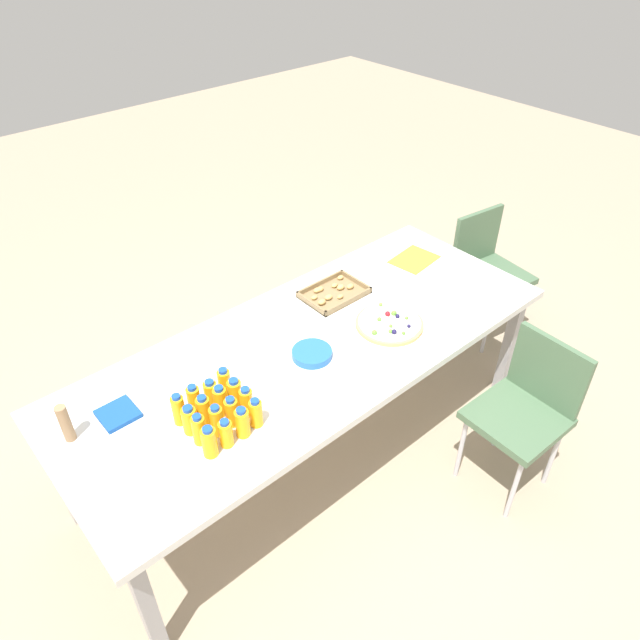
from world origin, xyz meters
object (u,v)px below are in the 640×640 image
at_px(juice_bottle_13, 194,400).
at_px(juice_bottle_0, 209,442).
at_px(juice_bottle_6, 232,412).
at_px(cardboard_tube, 65,423).
at_px(chair_end, 486,265).
at_px(fruit_pizza, 389,323).
at_px(chair_near_right, 527,404).
at_px(juice_bottle_12, 179,410).
at_px(juice_bottle_14, 211,393).
at_px(juice_bottle_10, 220,401).
at_px(paper_folder, 414,259).
at_px(juice_bottle_1, 226,434).
at_px(napkin_stack, 118,414).
at_px(juice_bottle_8, 190,420).
at_px(party_table, 311,353).
at_px(juice_bottle_3, 256,413).
at_px(juice_bottle_15, 224,383).
at_px(juice_bottle_11, 235,394).
at_px(juice_bottle_2, 242,423).
at_px(juice_bottle_7, 246,402).
at_px(juice_bottle_5, 217,421).
at_px(plate_stack, 312,354).
at_px(juice_bottle_4, 199,430).
at_px(juice_bottle_9, 204,411).
at_px(snack_tray, 333,293).

bearing_deg(juice_bottle_13, juice_bottle_0, -107.79).
xyz_separation_m(juice_bottle_6, cardboard_tube, (-0.53, 0.36, 0.02)).
distance_m(chair_end, fruit_pizza, 1.20).
distance_m(chair_near_right, juice_bottle_6, 1.42).
bearing_deg(juice_bottle_12, juice_bottle_14, 0.42).
relative_size(juice_bottle_10, paper_folder, 0.57).
distance_m(juice_bottle_1, napkin_stack, 0.50).
relative_size(chair_near_right, juice_bottle_8, 6.16).
distance_m(party_table, juice_bottle_3, 0.56).
bearing_deg(juice_bottle_15, cardboard_tube, 161.45).
bearing_deg(cardboard_tube, juice_bottle_11, -25.39).
distance_m(juice_bottle_1, juice_bottle_2, 0.08).
bearing_deg(chair_end, juice_bottle_7, 14.49).
bearing_deg(juice_bottle_11, juice_bottle_1, -134.44).
distance_m(juice_bottle_2, juice_bottle_3, 0.07).
height_order(juice_bottle_5, juice_bottle_13, juice_bottle_5).
height_order(juice_bottle_15, plate_stack, juice_bottle_15).
xyz_separation_m(juice_bottle_0, juice_bottle_4, (0.00, 0.08, -0.00)).
relative_size(chair_end, juice_bottle_3, 6.04).
distance_m(juice_bottle_3, juice_bottle_15, 0.22).
bearing_deg(juice_bottle_8, juice_bottle_4, -90.75).
bearing_deg(juice_bottle_1, juice_bottle_4, 131.23).
xyz_separation_m(chair_end, plate_stack, (-1.60, -0.14, 0.24)).
relative_size(juice_bottle_1, juice_bottle_11, 0.88).
height_order(juice_bottle_9, napkin_stack, juice_bottle_9).
bearing_deg(cardboard_tube, plate_stack, -13.74).
bearing_deg(juice_bottle_14, juice_bottle_3, -71.06).
bearing_deg(napkin_stack, chair_end, -2.49).
relative_size(chair_end, juice_bottle_0, 5.72).
bearing_deg(juice_bottle_13, snack_tray, 14.01).
bearing_deg(juice_bottle_11, juice_bottle_4, -162.35).
relative_size(juice_bottle_8, juice_bottle_13, 0.92).
distance_m(juice_bottle_7, juice_bottle_13, 0.22).
distance_m(juice_bottle_2, juice_bottle_4, 0.17).
relative_size(chair_near_right, fruit_pizza, 2.46).
xyz_separation_m(chair_near_right, plate_stack, (-0.72, 0.74, 0.24)).
bearing_deg(party_table, juice_bottle_8, -172.38).
bearing_deg(juice_bottle_9, juice_bottle_3, -43.40).
relative_size(party_table, paper_folder, 9.52).
bearing_deg(juice_bottle_8, juice_bottle_1, -65.42).
xyz_separation_m(juice_bottle_1, plate_stack, (0.59, 0.18, -0.04)).
relative_size(juice_bottle_1, juice_bottle_8, 0.98).
xyz_separation_m(juice_bottle_6, napkin_stack, (-0.33, 0.35, -0.06)).
xyz_separation_m(chair_end, snack_tray, (-1.19, 0.16, 0.24)).
distance_m(juice_bottle_3, juice_bottle_8, 0.26).
bearing_deg(snack_tray, juice_bottle_11, -158.80).
distance_m(juice_bottle_2, plate_stack, 0.55).
height_order(juice_bottle_1, juice_bottle_4, juice_bottle_4).
bearing_deg(napkin_stack, juice_bottle_11, -34.49).
distance_m(juice_bottle_0, juice_bottle_2, 0.15).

